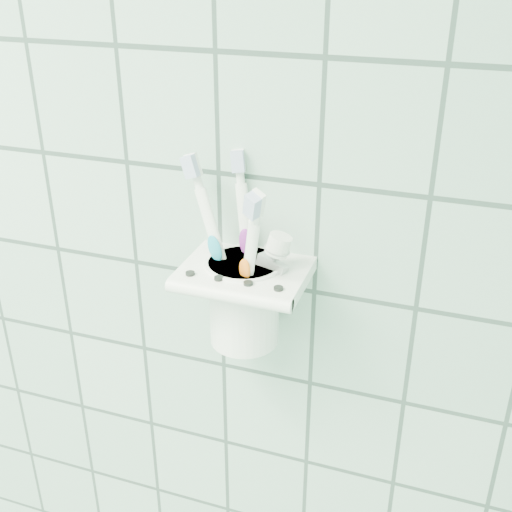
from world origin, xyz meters
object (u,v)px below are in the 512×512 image
at_px(toothbrush_blue, 255,247).
at_px(toothpaste_tube, 248,279).
at_px(toothbrush_pink, 242,252).
at_px(holder_bracket, 245,274).
at_px(cup, 244,299).
at_px(toothbrush_orange, 240,244).

relative_size(toothbrush_blue, toothpaste_tube, 1.47).
bearing_deg(toothbrush_pink, toothbrush_blue, 76.76).
bearing_deg(toothbrush_pink, toothpaste_tube, 5.99).
height_order(holder_bracket, cup, same).
relative_size(toothbrush_pink, toothpaste_tube, 1.51).
xyz_separation_m(holder_bracket, cup, (-0.00, 0.00, -0.04)).
bearing_deg(toothpaste_tube, toothbrush_pink, -156.98).
bearing_deg(toothbrush_blue, cup, -130.97).
xyz_separation_m(toothbrush_orange, toothpaste_tube, (0.02, -0.02, -0.03)).
bearing_deg(cup, toothbrush_orange, 131.62).
bearing_deg(toothbrush_pink, holder_bracket, 65.25).
bearing_deg(cup, holder_bracket, -52.88).
bearing_deg(cup, toothbrush_pink, -80.01).
height_order(holder_bracket, toothbrush_blue, toothbrush_blue).
relative_size(toothbrush_orange, toothpaste_tube, 1.51).
height_order(holder_bracket, toothbrush_pink, toothbrush_pink).
bearing_deg(holder_bracket, toothpaste_tube, -36.70).
distance_m(toothbrush_pink, toothbrush_orange, 0.02).
relative_size(toothbrush_blue, toothbrush_orange, 0.97).
distance_m(cup, toothbrush_orange, 0.07).
bearing_deg(cup, toothbrush_blue, 61.65).
xyz_separation_m(toothbrush_pink, toothbrush_blue, (0.01, 0.02, -0.00)).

